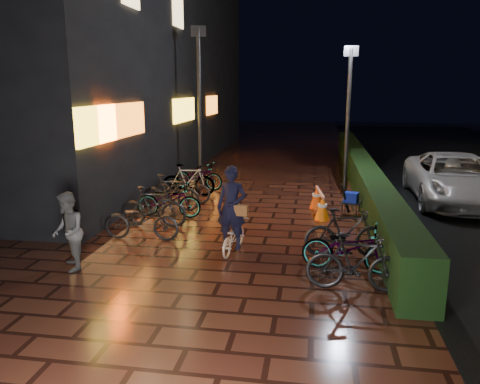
% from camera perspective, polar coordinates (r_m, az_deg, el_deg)
% --- Properties ---
extents(ground, '(80.00, 80.00, 0.00)m').
position_cam_1_polar(ground, '(9.67, -1.17, -8.38)').
color(ground, '#381911').
rests_on(ground, ground).
extents(hedge, '(0.70, 20.00, 1.00)m').
position_cam_1_polar(hedge, '(17.21, 14.59, 2.33)').
color(hedge, black).
rests_on(hedge, ground).
extents(bystander_person, '(0.88, 0.94, 1.54)m').
position_cam_1_polar(bystander_person, '(9.56, -20.26, -4.56)').
color(bystander_person, '#525355').
rests_on(bystander_person, ground).
extents(van, '(2.67, 5.41, 1.48)m').
position_cam_1_polar(van, '(15.70, 24.76, 1.50)').
color(van, '#B7B7BC').
rests_on(van, ground).
extents(storefront_block, '(12.09, 22.00, 9.00)m').
position_cam_1_polar(storefront_block, '(23.23, -20.14, 14.47)').
color(storefront_block, black).
rests_on(storefront_block, ground).
extents(lamp_post_hedge, '(0.45, 0.13, 4.70)m').
position_cam_1_polar(lamp_post_hedge, '(15.28, 13.01, 9.04)').
color(lamp_post_hedge, black).
rests_on(lamp_post_hedge, ground).
extents(lamp_post_sf, '(0.53, 0.22, 5.56)m').
position_cam_1_polar(lamp_post_sf, '(17.12, -4.94, 11.24)').
color(lamp_post_sf, black).
rests_on(lamp_post_sf, ground).
extents(cyclist, '(0.71, 1.37, 1.89)m').
position_cam_1_polar(cyclist, '(9.91, -0.94, -3.56)').
color(cyclist, silver).
rests_on(cyclist, ground).
extents(traffic_barrier, '(0.57, 1.64, 0.66)m').
position_cam_1_polar(traffic_barrier, '(13.22, 9.66, -1.25)').
color(traffic_barrier, orange).
rests_on(traffic_barrier, ground).
extents(cart_assembly, '(0.63, 0.54, 0.93)m').
position_cam_1_polar(cart_assembly, '(13.21, 13.34, -0.78)').
color(cart_assembly, black).
rests_on(cart_assembly, ground).
extents(parked_bikes_storefront, '(1.94, 6.32, 1.04)m').
position_cam_1_polar(parked_bikes_storefront, '(13.60, -8.03, -0.12)').
color(parked_bikes_storefront, black).
rests_on(parked_bikes_storefront, ground).
extents(parked_bikes_hedge, '(1.87, 2.29, 1.04)m').
position_cam_1_polar(parked_bikes_hedge, '(9.20, 13.24, -6.53)').
color(parked_bikes_hedge, black).
rests_on(parked_bikes_hedge, ground).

